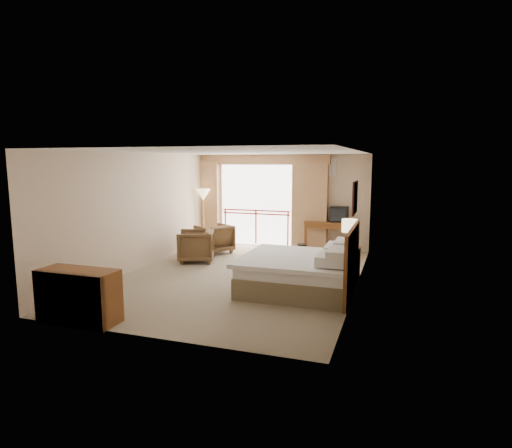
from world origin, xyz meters
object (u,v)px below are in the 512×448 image
(bed, at_px, (301,272))
(side_table, at_px, (201,242))
(nightstand, at_px, (348,263))
(armchair_near, at_px, (196,261))
(wastebasket, at_px, (302,250))
(desk, at_px, (329,227))
(table_lamp, at_px, (350,226))
(tv, at_px, (339,214))
(armchair_far, at_px, (214,253))
(dresser, at_px, (78,296))
(floor_lamp, at_px, (203,197))

(bed, bearing_deg, side_table, 145.66)
(nightstand, relative_size, armchair_near, 0.76)
(wastebasket, distance_m, side_table, 2.70)
(desk, distance_m, side_table, 3.60)
(table_lamp, relative_size, tv, 1.24)
(side_table, bearing_deg, tv, 27.14)
(bed, height_order, armchair_far, bed)
(bed, height_order, armchair_near, bed)
(nightstand, xyz_separation_m, dresser, (-3.70, -3.99, 0.09))
(desk, distance_m, armchair_near, 3.88)
(dresser, bearing_deg, tv, 63.17)
(floor_lamp, relative_size, dresser, 1.34)
(desk, distance_m, dresser, 7.32)
(desk, relative_size, armchair_near, 1.46)
(bed, relative_size, dresser, 1.68)
(table_lamp, bearing_deg, dresser, -132.45)
(armchair_far, distance_m, side_table, 0.63)
(floor_lamp, distance_m, dresser, 6.41)
(wastebasket, bearing_deg, side_table, -162.03)
(tv, distance_m, dresser, 7.40)
(wastebasket, distance_m, armchair_near, 2.81)
(bed, bearing_deg, armchair_near, 152.97)
(bed, height_order, floor_lamp, floor_lamp)
(bed, height_order, desk, bed)
(table_lamp, height_order, dresser, table_lamp)
(dresser, bearing_deg, armchair_far, 89.33)
(side_table, height_order, dresser, dresser)
(tv, xyz_separation_m, dresser, (-3.13, -6.68, -0.63))
(side_table, xyz_separation_m, floor_lamp, (-0.55, 1.34, 1.07))
(bed, distance_m, tv, 4.01)
(side_table, bearing_deg, table_lamp, -12.63)
(table_lamp, distance_m, dresser, 5.52)
(armchair_far, height_order, side_table, side_table)
(bed, height_order, side_table, bed)
(bed, height_order, wastebasket, bed)
(armchair_near, height_order, side_table, side_table)
(table_lamp, distance_m, armchair_far, 4.19)
(armchair_far, bearing_deg, dresser, 34.99)
(nightstand, distance_m, floor_lamp, 5.19)
(bed, height_order, tv, tv)
(armchair_near, bearing_deg, side_table, 173.67)
(desk, distance_m, wastebasket, 1.22)
(armchair_far, distance_m, floor_lamp, 1.84)
(nightstand, distance_m, desk, 2.90)
(bed, relative_size, armchair_near, 2.43)
(armchair_far, height_order, floor_lamp, floor_lamp)
(tv, distance_m, armchair_near, 4.16)
(table_lamp, xyz_separation_m, armchair_far, (-3.80, 1.36, -1.12))
(tv, distance_m, floor_lamp, 4.00)
(bed, bearing_deg, table_lamp, 59.92)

